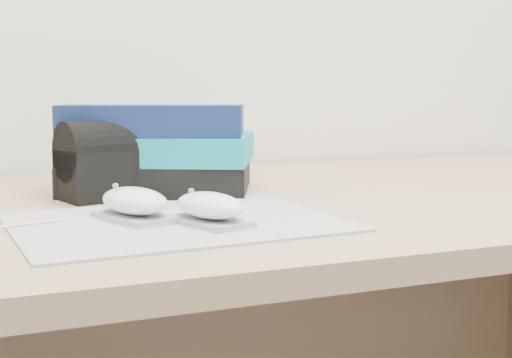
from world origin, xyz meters
name	(u,v)px	position (x,y,z in m)	size (l,w,h in m)	color
desk	(273,332)	(0.00, 1.64, 0.50)	(1.60, 0.80, 0.73)	#A57D5B
mousepad	(176,222)	(-0.22, 1.42, 0.73)	(0.37, 0.29, 0.00)	gray
mouse_rear	(135,204)	(-0.27, 1.44, 0.75)	(0.09, 0.12, 0.04)	#AAAAAD
mouse_front	(210,208)	(-0.19, 1.39, 0.75)	(0.09, 0.11, 0.04)	#A5A5A7
book_stack	(160,148)	(-0.17, 1.70, 0.80)	(0.34, 0.31, 0.14)	black
pouch	(105,161)	(-0.26, 1.64, 0.78)	(0.14, 0.11, 0.11)	black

